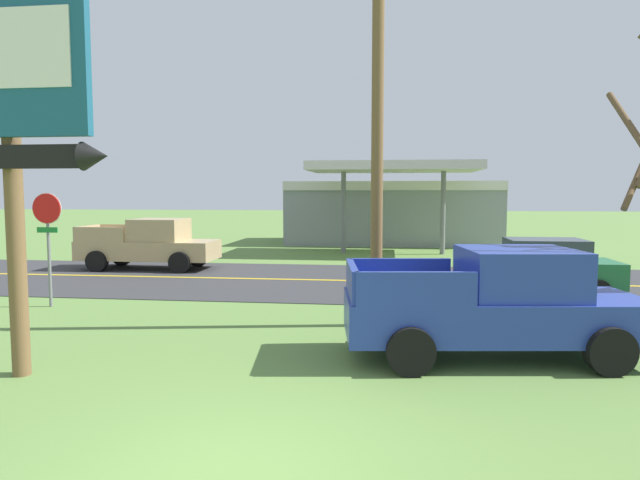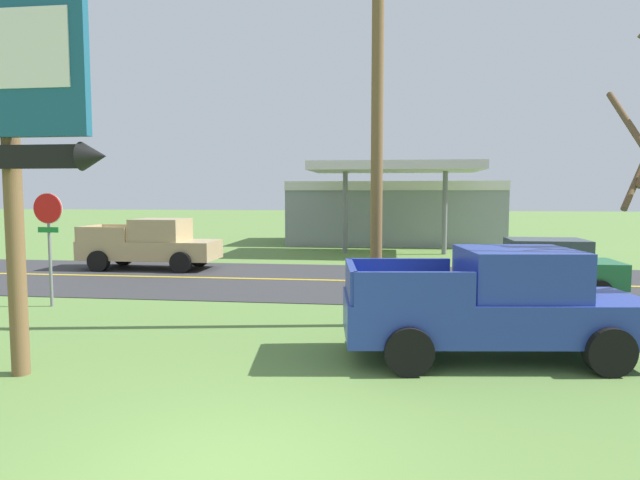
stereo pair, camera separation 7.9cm
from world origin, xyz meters
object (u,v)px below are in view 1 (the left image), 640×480
stop_sign (48,229)px  gas_station (392,210)px  pickup_tan_on_road (150,244)px  motel_sign (8,110)px  pickup_blue_parked_on_lawn (496,304)px  car_green_near_lane (541,267)px  utility_pole (378,83)px

stop_sign → gas_station: gas_station is taller
pickup_tan_on_road → stop_sign: bearing=-86.4°
motel_sign → pickup_tan_on_road: size_ratio=1.19×
stop_sign → gas_station: (8.88, 19.62, -0.08)m
pickup_blue_parked_on_lawn → car_green_near_lane: size_ratio=1.29×
motel_sign → pickup_blue_parked_on_lawn: 8.63m
motel_sign → pickup_tan_on_road: motel_sign is taller
gas_station → pickup_blue_parked_on_lawn: size_ratio=2.22×
gas_station → pickup_tan_on_road: 15.61m
pickup_blue_parked_on_lawn → motel_sign: bearing=-165.0°
motel_sign → pickup_blue_parked_on_lawn: bearing=15.0°
utility_pole → pickup_blue_parked_on_lawn: utility_pole is taller
motel_sign → pickup_blue_parked_on_lawn: size_ratio=1.15×
pickup_tan_on_road → pickup_blue_parked_on_lawn: bearing=-43.0°
car_green_near_lane → stop_sign: bearing=-166.4°
car_green_near_lane → motel_sign: bearing=-140.4°
motel_sign → car_green_near_lane: 13.59m
stop_sign → utility_pole: 9.10m
utility_pole → gas_station: bearing=88.8°
motel_sign → utility_pole: (5.55, 4.25, 1.09)m
utility_pole → pickup_blue_parked_on_lawn: (2.18, -2.18, -4.34)m
pickup_tan_on_road → car_green_near_lane: size_ratio=1.24×
motel_sign → gas_station: size_ratio=0.52×
pickup_tan_on_road → car_green_near_lane: bearing=-16.5°
motel_sign → car_green_near_lane: size_ratio=1.48×
motel_sign → car_green_near_lane: motel_sign is taller
utility_pole → pickup_tan_on_road: utility_pole is taller
gas_station → car_green_near_lane: (4.14, -16.48, -1.11)m
gas_station → pickup_tan_on_road: (-9.33, -12.48, -0.98)m
stop_sign → car_green_near_lane: size_ratio=0.70×
motel_sign → stop_sign: bearing=118.8°
motel_sign → utility_pole: utility_pole is taller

